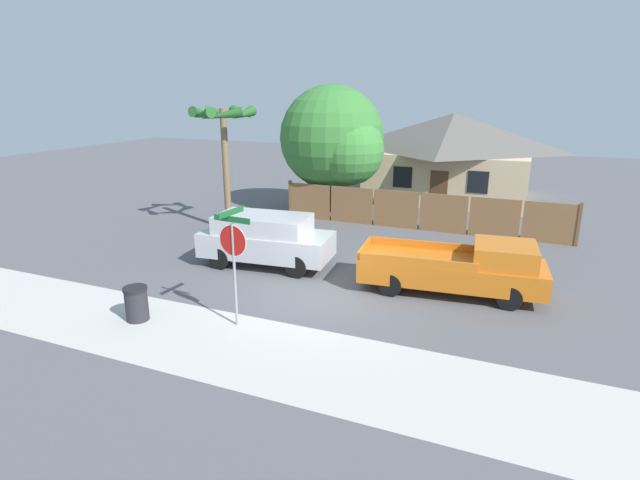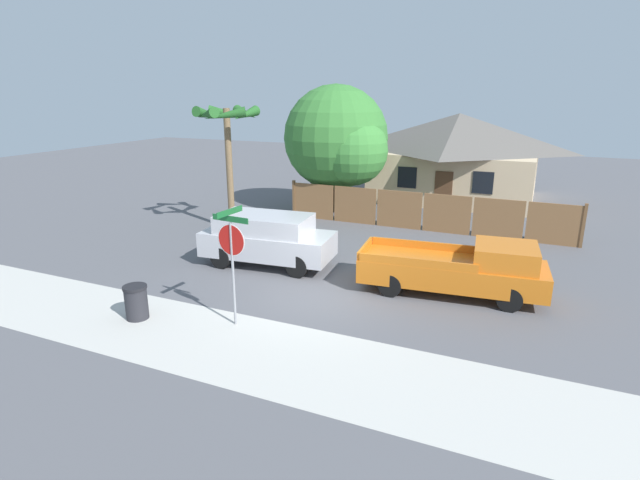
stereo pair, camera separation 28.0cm
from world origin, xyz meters
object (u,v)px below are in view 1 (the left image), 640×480
(stop_sign, at_px, (233,247))
(red_suv, at_px, (266,238))
(house, at_px, (451,154))
(oak_tree, at_px, (335,140))
(orange_pickup, at_px, (460,268))
(palm_tree, at_px, (224,124))
(trash_bin, at_px, (137,303))

(stop_sign, bearing_deg, red_suv, 113.92)
(house, relative_size, red_suv, 1.94)
(house, distance_m, oak_tree, 7.89)
(house, relative_size, orange_pickup, 1.64)
(orange_pickup, bearing_deg, red_suv, 174.67)
(house, bearing_deg, palm_tree, -125.19)
(orange_pickup, bearing_deg, palm_tree, 156.12)
(red_suv, relative_size, orange_pickup, 0.84)
(oak_tree, xyz_separation_m, stop_sign, (2.20, -12.79, -1.45))
(red_suv, height_order, stop_sign, stop_sign)
(palm_tree, distance_m, orange_pickup, 11.60)
(house, xyz_separation_m, orange_pickup, (2.59, -14.55, -1.64))
(oak_tree, bearing_deg, trash_bin, -91.81)
(palm_tree, xyz_separation_m, stop_sign, (5.35, -7.93, -2.42))
(house, relative_size, oak_tree, 1.46)
(house, height_order, red_suv, house)
(house, bearing_deg, stop_sign, -97.43)
(red_suv, relative_size, stop_sign, 1.51)
(red_suv, xyz_separation_m, stop_sign, (1.56, -4.46, 1.16))
(house, height_order, stop_sign, house)
(oak_tree, relative_size, orange_pickup, 1.12)
(palm_tree, height_order, orange_pickup, palm_tree)
(orange_pickup, height_order, trash_bin, orange_pickup)
(stop_sign, height_order, trash_bin, stop_sign)
(stop_sign, bearing_deg, house, 87.19)
(trash_bin, bearing_deg, red_suv, 78.50)
(oak_tree, distance_m, orange_pickup, 11.39)
(red_suv, distance_m, trash_bin, 5.37)
(palm_tree, bearing_deg, stop_sign, -56.02)
(house, relative_size, palm_tree, 1.72)
(red_suv, bearing_deg, oak_tree, 88.79)
(house, distance_m, stop_sign, 19.20)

